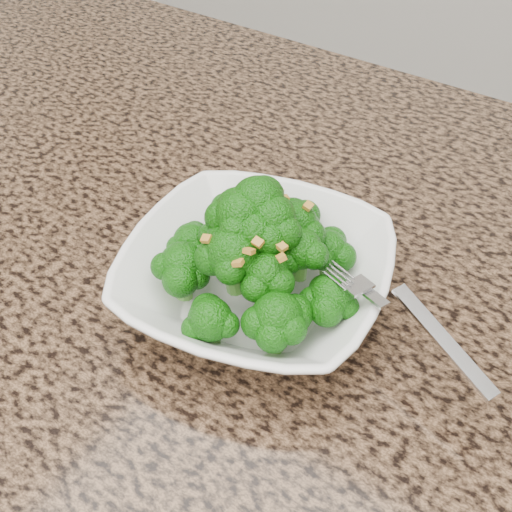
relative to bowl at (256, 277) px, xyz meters
The scene contains 5 objects.
granite_counter 0.15m from the bowl, 150.68° to the right, with size 1.64×1.04×0.03m, color brown.
bowl is the anchor object (origin of this frame).
broccoli_pile 0.06m from the bowl, ahead, with size 0.19×0.19×0.07m, color #14620B, non-canonical shape.
garlic_topping 0.10m from the bowl, ahead, with size 0.11×0.11×0.01m, color gold, non-canonical shape.
fork 0.11m from the bowl, ahead, with size 0.17×0.03×0.01m, color silver, non-canonical shape.
Camera 1 is at (0.33, 0.06, 1.30)m, focal length 45.00 mm.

